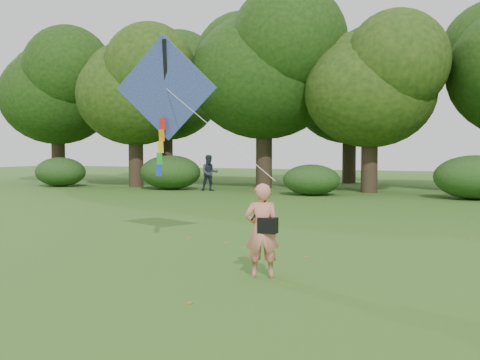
% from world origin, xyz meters
% --- Properties ---
extents(ground, '(100.00, 100.00, 0.00)m').
position_xyz_m(ground, '(0.00, 0.00, 0.00)').
color(ground, '#265114').
rests_on(ground, ground).
extents(man_kite_flyer, '(0.68, 0.58, 1.57)m').
position_xyz_m(man_kite_flyer, '(0.84, -0.06, 0.79)').
color(man_kite_flyer, '#E47E6B').
rests_on(man_kite_flyer, ground).
extents(bystander_left, '(1.13, 1.09, 1.83)m').
position_xyz_m(bystander_left, '(-9.61, 17.71, 0.91)').
color(bystander_left, '#292E37').
rests_on(bystander_left, ground).
extents(crossbody_bag, '(0.43, 0.20, 0.67)m').
position_xyz_m(crossbody_bag, '(0.96, -0.09, 0.89)').
color(crossbody_bag, black).
rests_on(crossbody_bag, ground).
extents(flying_kite, '(4.63, 2.56, 3.09)m').
position_xyz_m(flying_kite, '(-2.38, 2.13, 3.42)').
color(flying_kite, '#2767AB').
rests_on(flying_kite, ground).
extents(tree_line, '(54.70, 15.30, 9.48)m').
position_xyz_m(tree_line, '(1.67, 22.88, 5.60)').
color(tree_line, '#3A2D1E').
rests_on(tree_line, ground).
extents(shrub_band, '(39.15, 3.22, 1.88)m').
position_xyz_m(shrub_band, '(-0.72, 17.60, 0.86)').
color(shrub_band, '#264919').
rests_on(shrub_band, ground).
extents(fallen_leaves, '(7.93, 14.16, 0.01)m').
position_xyz_m(fallen_leaves, '(-0.68, 3.87, 0.01)').
color(fallen_leaves, olive).
rests_on(fallen_leaves, ground).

